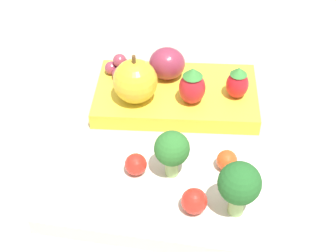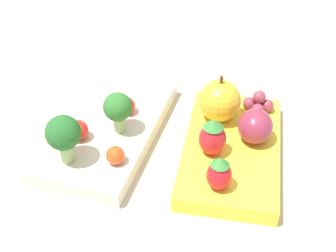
# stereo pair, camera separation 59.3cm
# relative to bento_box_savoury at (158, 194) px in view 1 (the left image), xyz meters

# --- Properties ---
(ground_plane) EXTENTS (4.00, 4.00, 0.00)m
(ground_plane) POSITION_rel_bento_box_savoury_xyz_m (-0.01, -0.08, -0.01)
(ground_plane) COLOR #BCB29E
(bento_box_savoury) EXTENTS (0.23, 0.13, 0.02)m
(bento_box_savoury) POSITION_rel_bento_box_savoury_xyz_m (0.00, 0.00, 0.00)
(bento_box_savoury) COLOR silver
(bento_box_savoury) RESTS_ON ground_plane
(bento_box_fruit) EXTENTS (0.20, 0.12, 0.02)m
(bento_box_fruit) POSITION_rel_bento_box_savoury_xyz_m (-0.01, -0.15, -0.00)
(bento_box_fruit) COLOR yellow
(bento_box_fruit) RESTS_ON ground_plane
(broccoli_floret_0) EXTENTS (0.03, 0.03, 0.05)m
(broccoli_floret_0) POSITION_rel_bento_box_savoury_xyz_m (-0.01, -0.02, 0.04)
(broccoli_floret_0) COLOR #93B770
(broccoli_floret_0) RESTS_ON bento_box_savoury
(broccoli_floret_1) EXTENTS (0.04, 0.04, 0.06)m
(broccoli_floret_1) POSITION_rel_bento_box_savoury_xyz_m (-0.07, 0.02, 0.05)
(broccoli_floret_1) COLOR #93B770
(broccoli_floret_1) RESTS_ON bento_box_savoury
(cherry_tomato_0) EXTENTS (0.02, 0.02, 0.02)m
(cherry_tomato_0) POSITION_rel_bento_box_savoury_xyz_m (0.02, -0.02, 0.02)
(cherry_tomato_0) COLOR red
(cherry_tomato_0) RESTS_ON bento_box_savoury
(cherry_tomato_1) EXTENTS (0.02, 0.02, 0.02)m
(cherry_tomato_1) POSITION_rel_bento_box_savoury_xyz_m (-0.04, 0.02, 0.02)
(cherry_tomato_1) COLOR red
(cherry_tomato_1) RESTS_ON bento_box_savoury
(cherry_tomato_2) EXTENTS (0.02, 0.02, 0.02)m
(cherry_tomato_2) POSITION_rel_bento_box_savoury_xyz_m (-0.07, -0.03, 0.02)
(cherry_tomato_2) COLOR #DB4C1E
(cherry_tomato_2) RESTS_ON bento_box_savoury
(apple) EXTENTS (0.05, 0.05, 0.06)m
(apple) POSITION_rel_bento_box_savoury_xyz_m (0.04, -0.13, 0.04)
(apple) COLOR gold
(apple) RESTS_ON bento_box_fruit
(strawberry_0) EXTENTS (0.03, 0.03, 0.05)m
(strawberry_0) POSITION_rel_bento_box_savoury_xyz_m (-0.03, -0.13, 0.03)
(strawberry_0) COLOR red
(strawberry_0) RESTS_ON bento_box_fruit
(strawberry_1) EXTENTS (0.03, 0.03, 0.04)m
(strawberry_1) POSITION_rel_bento_box_savoury_xyz_m (-0.08, -0.15, 0.03)
(strawberry_1) COLOR red
(strawberry_1) RESTS_ON bento_box_fruit
(plum) EXTENTS (0.04, 0.04, 0.04)m
(plum) POSITION_rel_bento_box_savoury_xyz_m (0.01, -0.18, 0.03)
(plum) COLOR #892D47
(plum) RESTS_ON bento_box_fruit
(grape_cluster) EXTENTS (0.04, 0.04, 0.03)m
(grape_cluster) POSITION_rel_bento_box_savoury_xyz_m (0.06, -0.18, 0.02)
(grape_cluster) COLOR #93384C
(grape_cluster) RESTS_ON bento_box_fruit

